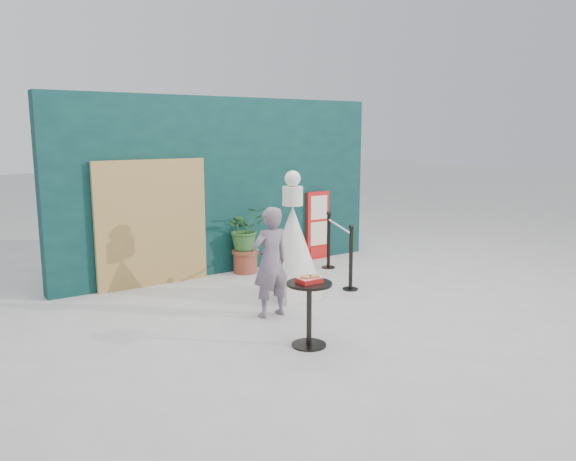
% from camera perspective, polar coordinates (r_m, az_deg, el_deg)
% --- Properties ---
extents(ground, '(60.00, 60.00, 0.00)m').
position_cam_1_polar(ground, '(7.51, 5.26, -8.86)').
color(ground, '#ADAAA5').
rests_on(ground, ground).
extents(back_wall, '(6.00, 0.30, 3.00)m').
position_cam_1_polar(back_wall, '(9.78, -6.51, 4.54)').
color(back_wall, '#092928').
rests_on(back_wall, ground).
extents(bamboo_fence, '(1.80, 0.08, 2.00)m').
position_cam_1_polar(bamboo_fence, '(9.08, -13.63, 0.71)').
color(bamboo_fence, tan).
rests_on(bamboo_fence, ground).
extents(woman, '(0.54, 0.36, 1.47)m').
position_cam_1_polar(woman, '(7.38, -1.80, -3.24)').
color(woman, slate).
rests_on(woman, ground).
extents(menu_board, '(0.50, 0.07, 1.30)m').
position_cam_1_polar(menu_board, '(10.75, 3.05, 0.51)').
color(menu_board, red).
rests_on(menu_board, ground).
extents(statue, '(0.73, 0.73, 1.88)m').
position_cam_1_polar(statue, '(8.20, 0.46, -1.66)').
color(statue, silver).
rests_on(statue, ground).
extents(cafe_table, '(0.52, 0.52, 0.75)m').
position_cam_1_polar(cafe_table, '(6.42, 2.16, -7.46)').
color(cafe_table, black).
rests_on(cafe_table, ground).
extents(food_basket, '(0.26, 0.19, 0.11)m').
position_cam_1_polar(food_basket, '(6.34, 2.18, -4.97)').
color(food_basket, '#AE1712').
rests_on(food_basket, cafe_table).
extents(planter, '(0.68, 0.59, 1.16)m').
position_cam_1_polar(planter, '(9.70, -4.41, -0.41)').
color(planter, brown).
rests_on(planter, ground).
extents(stanchion_barrier, '(0.84, 1.54, 1.03)m').
position_cam_1_polar(stanchion_barrier, '(9.38, 5.20, -1.89)').
color(stanchion_barrier, black).
rests_on(stanchion_barrier, ground).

